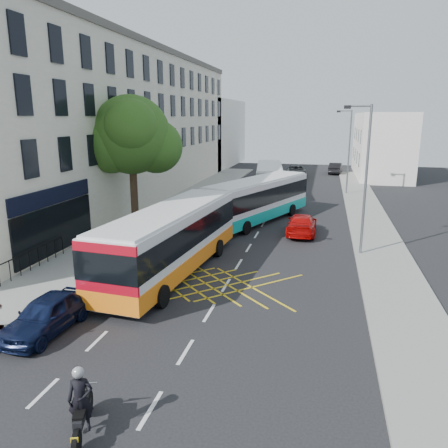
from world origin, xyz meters
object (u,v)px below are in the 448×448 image
Objects in this scene: motorbike at (81,403)px; red_hatchback at (302,224)px; lamp_far at (348,148)px; parked_car_silver at (116,264)px; distant_car_grey at (296,171)px; bus_near at (172,239)px; bus_far at (269,179)px; distant_car_dark at (336,168)px; parked_car_blue at (47,314)px; bus_mid at (258,199)px; lamp_near at (364,173)px; street_tree at (131,136)px.

red_hatchback is at bearing 59.07° from motorbike.
lamp_far is 37.14m from motorbike.
parked_car_silver is 0.85× the size of distant_car_grey.
bus_near is 2.86m from parked_car_silver.
red_hatchback is at bearing -82.04° from bus_far.
motorbike reaches higher than distant_car_dark.
parked_car_blue is 5.39m from parked_car_silver.
parked_car_silver is (-4.72, -13.24, -0.91)m from bus_mid.
lamp_near is at bearing -90.00° from lamp_far.
bus_mid is at bearing 68.75° from motorbike.
street_tree is 10.03m from bus_mid.
parked_car_silver is 38.84m from distant_car_grey.
lamp_near is at bearing -86.09° from distant_car_grey.
red_hatchback is at bearing -101.78° from lamp_far.
parked_car_silver is at bearing -113.41° from lamp_far.
distant_car_dark is at bearing 80.64° from parked_car_blue.
bus_far reaches higher than motorbike.
lamp_near is at bearing -24.11° from bus_mid.
red_hatchback is at bearing -91.43° from distant_car_grey.
lamp_far is 1.77× the size of distant_car_dark.
bus_mid is at bearing 83.43° from bus_near.
lamp_near reaches higher than parked_car_silver.
bus_near is 10.66m from red_hatchback.
lamp_far is (14.71, 17.03, -1.68)m from street_tree.
red_hatchback is (4.09, 20.12, -0.20)m from motorbike.
bus_near reaches higher than bus_far.
street_tree is 10.70m from bus_near.
distant_car_grey is at bearing 72.67° from street_tree.
lamp_near is 1.75× the size of red_hatchback.
distant_car_grey is at bearing 89.69° from bus_near.
lamp_near is 20.00m from lamp_far.
lamp_far is at bearing 62.19° from parked_car_silver.
parked_car_silver is (-4.09, -24.52, -0.81)m from bus_far.
bus_near is 11.40m from motorbike.
parked_car_blue is (-11.44, -11.78, -3.95)m from lamp_near.
bus_mid is 2.51× the size of parked_car_silver.
bus_mid is at bearing 25.90° from street_tree.
parked_car_blue is (-4.11, -29.91, -0.89)m from bus_far.
red_hatchback is at bearing 65.89° from parked_car_blue.
lamp_far is at bearing 74.97° from bus_near.
bus_far reaches higher than distant_car_grey.
parked_car_blue is 0.87× the size of distant_car_dark.
parked_car_silver is 44.39m from distant_car_dark.
bus_far is 2.02× the size of distant_car_grey.
bus_mid is at bearing -98.52° from distant_car_grey.
bus_mid reaches higher than parked_car_silver.
bus_mid is 30.45m from distant_car_dark.
lamp_near is 1.77× the size of parked_car_silver.
motorbike is at bearing -70.35° from bus_mid.
bus_near is 12.05m from bus_mid.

